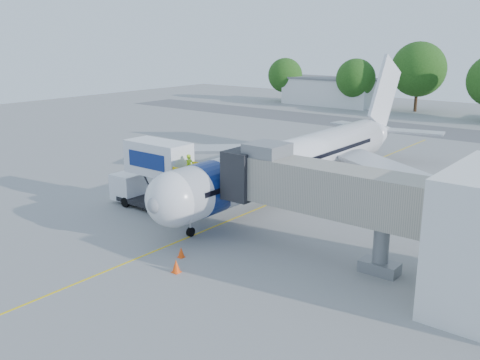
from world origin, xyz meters
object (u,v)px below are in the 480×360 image
Objects in this scene: jet_bridge at (314,187)px; catering_hiloader at (153,175)px; aircraft at (300,159)px; ground_tug at (103,256)px.

jet_bridge is 14.34m from catering_hiloader.
ground_tug is at bearing -91.32° from aircraft.
ground_tug is at bearing -58.40° from catering_hiloader.
jet_bridge is at bearing -54.30° from aircraft.
catering_hiloader is (-14.26, -0.00, -1.58)m from jet_bridge.
catering_hiloader is at bearing -179.99° from jet_bridge.
ground_tug is (-8.46, -9.42, -3.61)m from jet_bridge.
catering_hiloader is 11.24m from ground_tug.
jet_bridge reaches higher than ground_tug.
aircraft reaches higher than ground_tug.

